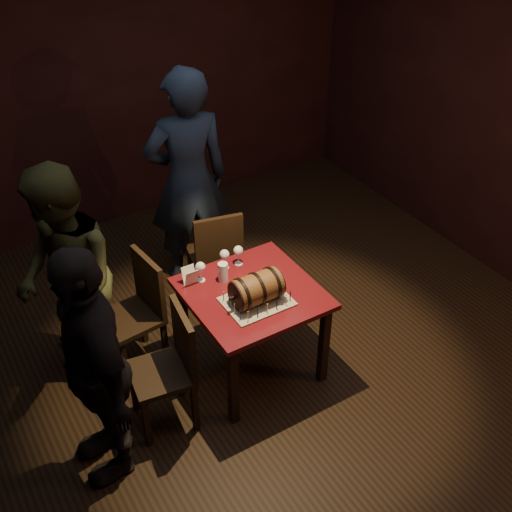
{
  "coord_description": "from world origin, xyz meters",
  "views": [
    {
      "loc": [
        -1.87,
        -3.08,
        3.61
      ],
      "look_at": [
        0.04,
        0.05,
        0.95
      ],
      "focal_mm": 45.0,
      "sensor_mm": 36.0,
      "label": 1
    }
  ],
  "objects_px": {
    "wine_glass_right": "(238,251)",
    "chair_left_rear": "(139,307)",
    "barrel_cake": "(257,289)",
    "pint_of_ale": "(223,273)",
    "wine_glass_mid": "(225,255)",
    "wine_glass_left": "(200,268)",
    "chair_back": "(216,253)",
    "chair_left_front": "(171,363)",
    "person_left_rear": "(67,282)",
    "person_left_front": "(94,366)",
    "pub_table": "(252,303)",
    "person_back": "(188,181)"
  },
  "relations": [
    {
      "from": "barrel_cake",
      "to": "wine_glass_mid",
      "type": "xyz_separation_m",
      "value": [
        0.0,
        0.46,
        -0.0
      ]
    },
    {
      "from": "chair_left_rear",
      "to": "chair_left_front",
      "type": "relative_size",
      "value": 1.0
    },
    {
      "from": "wine_glass_left",
      "to": "chair_left_rear",
      "type": "relative_size",
      "value": 0.17
    },
    {
      "from": "pint_of_ale",
      "to": "person_left_front",
      "type": "height_order",
      "value": "person_left_front"
    },
    {
      "from": "pint_of_ale",
      "to": "chair_left_rear",
      "type": "xyz_separation_m",
      "value": [
        -0.55,
        0.31,
        -0.3
      ]
    },
    {
      "from": "wine_glass_left",
      "to": "pint_of_ale",
      "type": "distance_m",
      "value": 0.17
    },
    {
      "from": "person_left_rear",
      "to": "wine_glass_right",
      "type": "bearing_deg",
      "value": 77.9
    },
    {
      "from": "chair_left_front",
      "to": "wine_glass_mid",
      "type": "bearing_deg",
      "value": 34.51
    },
    {
      "from": "wine_glass_right",
      "to": "chair_left_rear",
      "type": "bearing_deg",
      "value": 165.59
    },
    {
      "from": "wine_glass_right",
      "to": "pub_table",
      "type": "bearing_deg",
      "value": -103.72
    },
    {
      "from": "chair_left_rear",
      "to": "pub_table",
      "type": "bearing_deg",
      "value": -38.06
    },
    {
      "from": "pint_of_ale",
      "to": "chair_left_front",
      "type": "height_order",
      "value": "chair_left_front"
    },
    {
      "from": "wine_glass_left",
      "to": "pint_of_ale",
      "type": "bearing_deg",
      "value": -31.08
    },
    {
      "from": "chair_back",
      "to": "person_left_rear",
      "type": "relative_size",
      "value": 0.54
    },
    {
      "from": "wine_glass_left",
      "to": "chair_back",
      "type": "xyz_separation_m",
      "value": [
        0.4,
        0.52,
        -0.35
      ]
    },
    {
      "from": "chair_left_front",
      "to": "pint_of_ale",
      "type": "bearing_deg",
      "value": 29.8
    },
    {
      "from": "person_left_rear",
      "to": "wine_glass_mid",
      "type": "bearing_deg",
      "value": 77.05
    },
    {
      "from": "wine_glass_left",
      "to": "person_back",
      "type": "distance_m",
      "value": 1.07
    },
    {
      "from": "wine_glass_left",
      "to": "chair_left_rear",
      "type": "bearing_deg",
      "value": 151.55
    },
    {
      "from": "chair_back",
      "to": "chair_left_rear",
      "type": "relative_size",
      "value": 1.0
    },
    {
      "from": "person_left_front",
      "to": "wine_glass_right",
      "type": "bearing_deg",
      "value": 114.35
    },
    {
      "from": "pint_of_ale",
      "to": "wine_glass_mid",
      "type": "bearing_deg",
      "value": 56.44
    },
    {
      "from": "pub_table",
      "to": "person_left_front",
      "type": "relative_size",
      "value": 0.53
    },
    {
      "from": "wine_glass_mid",
      "to": "chair_left_rear",
      "type": "bearing_deg",
      "value": 164.03
    },
    {
      "from": "wine_glass_left",
      "to": "chair_left_front",
      "type": "relative_size",
      "value": 0.17
    },
    {
      "from": "wine_glass_right",
      "to": "pint_of_ale",
      "type": "height_order",
      "value": "wine_glass_right"
    },
    {
      "from": "chair_left_front",
      "to": "person_back",
      "type": "bearing_deg",
      "value": 58.73
    },
    {
      "from": "barrel_cake",
      "to": "chair_back",
      "type": "height_order",
      "value": "barrel_cake"
    },
    {
      "from": "wine_glass_right",
      "to": "pint_of_ale",
      "type": "xyz_separation_m",
      "value": [
        -0.19,
        -0.12,
        -0.05
      ]
    },
    {
      "from": "barrel_cake",
      "to": "chair_back",
      "type": "xyz_separation_m",
      "value": [
        0.18,
        0.94,
        -0.35
      ]
    },
    {
      "from": "chair_left_rear",
      "to": "person_left_rear",
      "type": "distance_m",
      "value": 0.58
    },
    {
      "from": "wine_glass_right",
      "to": "chair_left_front",
      "type": "bearing_deg",
      "value": -149.97
    },
    {
      "from": "pint_of_ale",
      "to": "person_left_front",
      "type": "relative_size",
      "value": 0.09
    },
    {
      "from": "chair_left_front",
      "to": "chair_left_rear",
      "type": "bearing_deg",
      "value": 86.13
    },
    {
      "from": "barrel_cake",
      "to": "wine_glass_right",
      "type": "bearing_deg",
      "value": 75.76
    },
    {
      "from": "chair_left_rear",
      "to": "pint_of_ale",
      "type": "bearing_deg",
      "value": -29.12
    },
    {
      "from": "wine_glass_left",
      "to": "chair_left_rear",
      "type": "distance_m",
      "value": 0.58
    },
    {
      "from": "pint_of_ale",
      "to": "person_back",
      "type": "distance_m",
      "value": 1.11
    },
    {
      "from": "chair_left_rear",
      "to": "person_back",
      "type": "height_order",
      "value": "person_back"
    },
    {
      "from": "wine_glass_mid",
      "to": "chair_left_front",
      "type": "distance_m",
      "value": 0.89
    },
    {
      "from": "barrel_cake",
      "to": "person_left_front",
      "type": "height_order",
      "value": "person_left_front"
    },
    {
      "from": "wine_glass_mid",
      "to": "wine_glass_right",
      "type": "bearing_deg",
      "value": -5.17
    },
    {
      "from": "pint_of_ale",
      "to": "person_left_rear",
      "type": "xyz_separation_m",
      "value": [
        -1.0,
        0.41,
        0.05
      ]
    },
    {
      "from": "wine_glass_left",
      "to": "person_left_front",
      "type": "bearing_deg",
      "value": -151.86
    },
    {
      "from": "pub_table",
      "to": "chair_back",
      "type": "height_order",
      "value": "chair_back"
    },
    {
      "from": "pub_table",
      "to": "wine_glass_left",
      "type": "bearing_deg",
      "value": 130.3
    },
    {
      "from": "pint_of_ale",
      "to": "chair_left_front",
      "type": "xyz_separation_m",
      "value": [
        -0.59,
        -0.34,
        -0.3
      ]
    },
    {
      "from": "wine_glass_mid",
      "to": "wine_glass_right",
      "type": "height_order",
      "value": "same"
    },
    {
      "from": "barrel_cake",
      "to": "chair_left_rear",
      "type": "distance_m",
      "value": 0.96
    },
    {
      "from": "barrel_cake",
      "to": "chair_back",
      "type": "bearing_deg",
      "value": 79.11
    }
  ]
}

